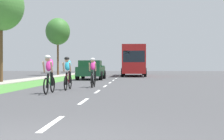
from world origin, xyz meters
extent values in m
plane|color=#424244|center=(0.00, 20.00, 0.00)|extent=(120.00, 120.00, 0.00)
cube|color=#478438|center=(-5.05, 20.00, 0.00)|extent=(2.55, 70.00, 0.01)
cube|color=#9E998E|center=(-7.30, 20.00, 0.00)|extent=(1.96, 70.00, 0.10)
cube|color=white|center=(0.00, 2.00, 0.00)|extent=(0.12, 1.80, 0.01)
cube|color=white|center=(0.00, 6.00, 0.00)|extent=(0.12, 1.80, 0.01)
cube|color=white|center=(0.00, 10.00, 0.00)|extent=(0.12, 1.80, 0.01)
cube|color=white|center=(0.00, 14.00, 0.00)|extent=(0.12, 1.80, 0.01)
cube|color=white|center=(0.00, 18.00, 0.00)|extent=(0.12, 1.80, 0.01)
cube|color=white|center=(0.00, 22.00, 0.00)|extent=(0.12, 1.80, 0.01)
cube|color=white|center=(0.00, 26.00, 0.00)|extent=(0.12, 1.80, 0.01)
cube|color=white|center=(0.00, 30.00, 0.00)|extent=(0.12, 1.80, 0.01)
cube|color=white|center=(0.00, 34.00, 0.00)|extent=(0.12, 1.80, 0.01)
cube|color=white|center=(0.00, 38.00, 0.00)|extent=(0.12, 1.80, 0.01)
cube|color=white|center=(0.00, 42.00, 0.00)|extent=(0.12, 1.80, 0.01)
cube|color=white|center=(0.00, 46.00, 0.00)|extent=(0.12, 1.80, 0.01)
cube|color=white|center=(0.00, 50.00, 0.00)|extent=(0.12, 1.80, 0.01)
torus|color=black|center=(-1.86, 9.34, 0.34)|extent=(0.06, 0.68, 0.68)
torus|color=black|center=(-1.86, 8.30, 0.34)|extent=(0.06, 0.68, 0.68)
cylinder|color=#194C2D|center=(-1.86, 8.72, 0.52)|extent=(0.04, 0.59, 0.43)
cylinder|color=#194C2D|center=(-1.86, 9.00, 0.62)|extent=(0.04, 0.04, 0.55)
cylinder|color=#194C2D|center=(-1.86, 8.77, 0.85)|extent=(0.03, 0.55, 0.03)
cylinder|color=black|center=(-1.86, 8.32, 0.86)|extent=(0.42, 0.02, 0.02)
ellipsoid|color=#CC2D8C|center=(-1.86, 8.84, 1.18)|extent=(0.30, 0.54, 0.63)
sphere|color=tan|center=(-1.86, 8.56, 1.42)|extent=(0.20, 0.20, 0.20)
ellipsoid|color=white|center=(-1.86, 8.56, 1.50)|extent=(0.24, 0.28, 0.16)
cylinder|color=tan|center=(-2.02, 8.56, 1.10)|extent=(0.07, 0.26, 0.45)
cylinder|color=tan|center=(-1.70, 8.56, 1.10)|extent=(0.07, 0.26, 0.45)
cylinder|color=black|center=(-1.96, 8.92, 0.52)|extent=(0.10, 0.30, 0.60)
cylinder|color=black|center=(-1.76, 8.87, 0.62)|extent=(0.10, 0.25, 0.61)
torus|color=black|center=(-1.54, 11.58, 0.34)|extent=(0.06, 0.68, 0.68)
torus|color=black|center=(-1.54, 10.54, 0.34)|extent=(0.06, 0.68, 0.68)
cylinder|color=maroon|center=(-1.54, 10.96, 0.52)|extent=(0.04, 0.59, 0.43)
cylinder|color=maroon|center=(-1.54, 11.24, 0.62)|extent=(0.04, 0.04, 0.55)
cylinder|color=maroon|center=(-1.54, 11.01, 0.85)|extent=(0.03, 0.55, 0.03)
cylinder|color=black|center=(-1.54, 10.56, 0.86)|extent=(0.42, 0.02, 0.02)
ellipsoid|color=#26A5CC|center=(-1.54, 11.08, 1.18)|extent=(0.30, 0.54, 0.63)
sphere|color=tan|center=(-1.54, 10.80, 1.42)|extent=(0.20, 0.20, 0.20)
ellipsoid|color=black|center=(-1.54, 10.80, 1.50)|extent=(0.24, 0.28, 0.16)
cylinder|color=tan|center=(-1.70, 10.80, 1.10)|extent=(0.07, 0.26, 0.45)
cylinder|color=tan|center=(-1.38, 10.80, 1.10)|extent=(0.07, 0.26, 0.45)
cylinder|color=black|center=(-1.64, 11.16, 0.52)|extent=(0.10, 0.30, 0.60)
cylinder|color=black|center=(-1.44, 11.11, 0.62)|extent=(0.10, 0.25, 0.61)
torus|color=black|center=(-0.56, 13.49, 0.34)|extent=(0.06, 0.68, 0.68)
torus|color=black|center=(-0.56, 12.45, 0.34)|extent=(0.06, 0.68, 0.68)
cylinder|color=#A5A8AD|center=(-0.56, 12.87, 0.52)|extent=(0.04, 0.59, 0.43)
cylinder|color=#A5A8AD|center=(-0.56, 13.15, 0.62)|extent=(0.04, 0.04, 0.55)
cylinder|color=#A5A8AD|center=(-0.56, 12.92, 0.85)|extent=(0.03, 0.55, 0.03)
cylinder|color=black|center=(-0.56, 12.47, 0.86)|extent=(0.42, 0.02, 0.02)
ellipsoid|color=#CC2D8C|center=(-0.56, 12.99, 1.18)|extent=(0.30, 0.54, 0.63)
sphere|color=tan|center=(-0.56, 12.71, 1.42)|extent=(0.20, 0.20, 0.20)
ellipsoid|color=white|center=(-0.56, 12.71, 1.50)|extent=(0.24, 0.28, 0.16)
cylinder|color=tan|center=(-0.72, 12.71, 1.10)|extent=(0.07, 0.26, 0.45)
cylinder|color=tan|center=(-0.40, 12.71, 1.10)|extent=(0.07, 0.26, 0.45)
cylinder|color=black|center=(-0.66, 13.07, 0.52)|extent=(0.10, 0.30, 0.60)
cylinder|color=black|center=(-0.46, 13.02, 0.62)|extent=(0.10, 0.25, 0.61)
cube|color=#194C2D|center=(-2.03, 23.58, 0.72)|extent=(1.96, 5.10, 0.76)
cube|color=#194C2D|center=(-2.03, 22.82, 1.32)|extent=(1.80, 1.78, 0.64)
cube|color=#1E2833|center=(-2.03, 22.10, 1.30)|extent=(1.67, 0.08, 0.52)
cube|color=#194C2D|center=(-2.93, 24.60, 1.02)|extent=(0.08, 2.80, 0.40)
cube|color=#194C2D|center=(-1.13, 24.60, 1.02)|extent=(0.08, 2.80, 0.40)
cube|color=#194C2D|center=(-2.03, 26.09, 1.02)|extent=(1.80, 0.08, 0.40)
cylinder|color=black|center=(-3.01, 22.05, 0.38)|extent=(0.26, 0.76, 0.76)
cylinder|color=black|center=(-1.05, 22.05, 0.38)|extent=(0.26, 0.76, 0.76)
cylinder|color=black|center=(-3.01, 25.11, 0.38)|extent=(0.26, 0.76, 0.76)
cylinder|color=black|center=(-1.05, 25.11, 0.38)|extent=(0.26, 0.76, 0.76)
cube|color=red|center=(1.70, 34.65, 1.93)|extent=(2.50, 11.60, 3.10)
cube|color=#1E2833|center=(1.70, 34.65, 2.33)|extent=(2.52, 10.67, 0.64)
cube|color=#1E2833|center=(1.70, 28.88, 2.18)|extent=(2.25, 0.06, 1.20)
cylinder|color=black|center=(0.45, 30.88, 0.48)|extent=(0.28, 0.96, 0.96)
cylinder|color=black|center=(2.95, 30.88, 0.48)|extent=(0.28, 0.96, 0.96)
cylinder|color=black|center=(0.45, 37.84, 0.48)|extent=(0.28, 0.96, 0.96)
cylinder|color=black|center=(2.95, 37.84, 0.48)|extent=(0.28, 0.96, 0.96)
cylinder|color=brown|center=(-7.61, 17.59, 2.05)|extent=(0.24, 0.24, 4.11)
ellipsoid|color=#478438|center=(-7.61, 17.59, 5.38)|extent=(3.19, 3.19, 3.51)
cylinder|color=brown|center=(-8.15, 36.83, 2.23)|extent=(0.24, 0.24, 4.45)
ellipsoid|color=#38722D|center=(-8.15, 36.83, 5.72)|extent=(3.17, 3.17, 3.48)
camera|label=1|loc=(1.57, -4.09, 1.11)|focal=51.08mm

